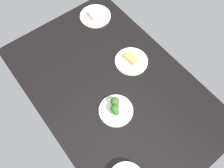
{
  "coord_description": "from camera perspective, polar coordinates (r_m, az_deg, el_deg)",
  "views": [
    {
      "loc": [
        48.49,
        -37.75,
        121.84
      ],
      "look_at": [
        0.0,
        0.0,
        6.0
      ],
      "focal_mm": 37.37,
      "sensor_mm": 36.0,
      "label": 1
    }
  ],
  "objects": [
    {
      "name": "plate_cheese",
      "position": [
        1.41,
        4.78,
        5.72
      ],
      "size": [
        19.83,
        19.83,
        5.03
      ],
      "color": "white",
      "rests_on": "dining_table"
    },
    {
      "name": "plate_sandwich",
      "position": [
        1.64,
        -4.12,
        16.41
      ],
      "size": [
        20.78,
        20.78,
        4.22
      ],
      "color": "white",
      "rests_on": "dining_table"
    },
    {
      "name": "dining_table",
      "position": [
        1.35,
        0.0,
        -0.8
      ],
      "size": [
        127.87,
        82.84,
        4.0
      ],
      "primitive_type": "cube",
      "color": "black",
      "rests_on": "ground"
    },
    {
      "name": "plate_broccoli",
      "position": [
        1.25,
        0.9,
        -6.15
      ],
      "size": [
        18.49,
        18.49,
        7.86
      ],
      "color": "white",
      "rests_on": "dining_table"
    }
  ]
}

